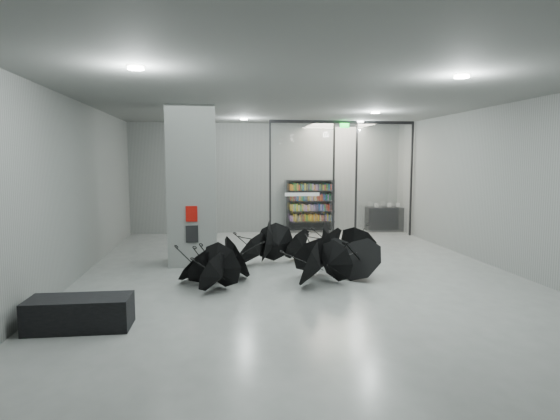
{
  "coord_description": "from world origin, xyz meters",
  "views": [
    {
      "loc": [
        -1.85,
        -10.06,
        2.64
      ],
      "look_at": [
        -0.3,
        1.5,
        1.4
      ],
      "focal_mm": 29.75,
      "sensor_mm": 36.0,
      "label": 1
    }
  ],
  "objects": [
    {
      "name": "bench",
      "position": [
        -4.04,
        -2.63,
        0.25
      ],
      "size": [
        1.58,
        0.69,
        0.5
      ],
      "primitive_type": "cube",
      "rotation": [
        0.0,
        0.0,
        -0.01
      ],
      "color": "black",
      "rests_on": "ground"
    },
    {
      "name": "column",
      "position": [
        -2.5,
        2.0,
        2.0
      ],
      "size": [
        1.2,
        1.2,
        4.0
      ],
      "primitive_type": "cube",
      "color": "slate",
      "rests_on": "ground"
    },
    {
      "name": "exit_sign",
      "position": [
        2.4,
        5.3,
        3.82
      ],
      "size": [
        0.3,
        0.06,
        0.15
      ],
      "primitive_type": "cube",
      "color": "#0CE533",
      "rests_on": "room"
    },
    {
      "name": "room",
      "position": [
        0.0,
        0.0,
        2.84
      ],
      "size": [
        14.0,
        14.02,
        4.01
      ],
      "color": "gray",
      "rests_on": "ground"
    },
    {
      "name": "info_panel",
      "position": [
        -2.5,
        1.38,
        0.85
      ],
      "size": [
        0.3,
        0.03,
        0.42
      ],
      "primitive_type": "cube",
      "color": "black",
      "rests_on": "column"
    },
    {
      "name": "bookshelf",
      "position": [
        1.55,
        6.75,
        0.97
      ],
      "size": [
        1.78,
        0.49,
        1.94
      ],
      "primitive_type": null,
      "rotation": [
        0.0,
        0.0,
        -0.08
      ],
      "color": "black",
      "rests_on": "ground"
    },
    {
      "name": "umbrella_cluster",
      "position": [
        -0.21,
        0.59,
        0.31
      ],
      "size": [
        5.62,
        4.34,
        1.33
      ],
      "color": "black",
      "rests_on": "ground"
    },
    {
      "name": "glass_partition",
      "position": [
        2.39,
        5.5,
        2.18
      ],
      "size": [
        5.06,
        0.08,
        4.0
      ],
      "color": "silver",
      "rests_on": "ground"
    },
    {
      "name": "shop_counter",
      "position": [
        4.44,
        6.59,
        0.45
      ],
      "size": [
        1.53,
        0.65,
        0.91
      ],
      "primitive_type": "cube",
      "rotation": [
        0.0,
        0.0,
        -0.03
      ],
      "color": "black",
      "rests_on": "ground"
    },
    {
      "name": "fire_cabinet",
      "position": [
        -2.5,
        1.38,
        1.35
      ],
      "size": [
        0.28,
        0.04,
        0.38
      ],
      "primitive_type": "cube",
      "color": "#A50A07",
      "rests_on": "column"
    }
  ]
}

